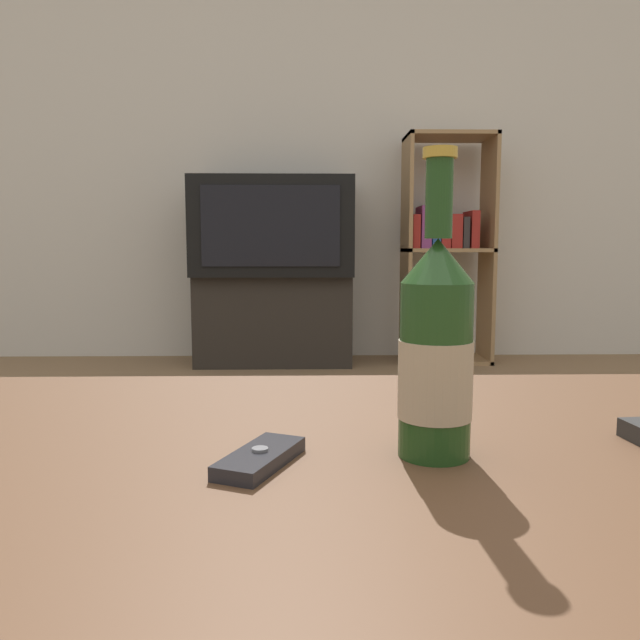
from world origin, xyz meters
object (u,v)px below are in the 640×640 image
tv_stand (274,320)px  television (273,227)px  beer_bottle (435,351)px  bookshelf (445,242)px  cell_phone (260,456)px

tv_stand → television: size_ratio=0.99×
tv_stand → beer_bottle: 2.78m
tv_stand → bookshelf: 1.01m
television → bookshelf: bearing=2.8°
beer_bottle → cell_phone: 0.20m
tv_stand → television: bearing=-90.0°
bookshelf → television: bearing=-177.2°
television → tv_stand: bearing=90.0°
beer_bottle → bookshelf: bearing=77.3°
television → cell_phone: television is taller
tv_stand → television: (-0.00, -0.00, 0.49)m
bookshelf → beer_bottle: (-0.63, -2.79, -0.12)m
tv_stand → cell_phone: (0.13, -2.76, 0.19)m
television → cell_phone: bearing=-87.3°
beer_bottle → cell_phone: (-0.17, -0.02, -0.10)m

